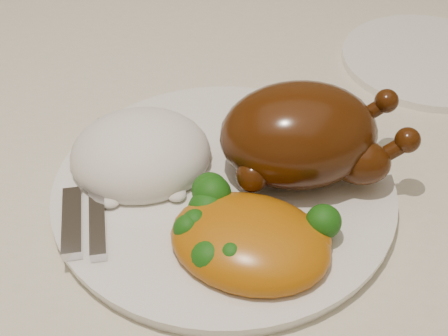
% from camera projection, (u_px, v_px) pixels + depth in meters
% --- Properties ---
extents(dining_table, '(1.60, 0.90, 0.76)m').
position_uv_depth(dining_table, '(132.00, 195.00, 0.72)').
color(dining_table, brown).
rests_on(dining_table, floor).
extents(tablecloth, '(1.73, 1.03, 0.18)m').
position_uv_depth(tablecloth, '(125.00, 147.00, 0.67)').
color(tablecloth, beige).
rests_on(tablecloth, dining_table).
extents(dinner_plate, '(0.37, 0.37, 0.01)m').
position_uv_depth(dinner_plate, '(224.00, 190.00, 0.57)').
color(dinner_plate, white).
rests_on(dinner_plate, tablecloth).
extents(side_plate, '(0.26, 0.26, 0.01)m').
position_uv_depth(side_plate, '(429.00, 59.00, 0.73)').
color(side_plate, white).
rests_on(side_plate, tablecloth).
extents(roast_chicken, '(0.19, 0.14, 0.09)m').
position_uv_depth(roast_chicken, '(303.00, 134.00, 0.55)').
color(roast_chicken, '#462107').
rests_on(roast_chicken, dinner_plate).
extents(rice_mound, '(0.16, 0.15, 0.07)m').
position_uv_depth(rice_mound, '(141.00, 155.00, 0.57)').
color(rice_mound, white).
rests_on(rice_mound, dinner_plate).
extents(mac_and_cheese, '(0.15, 0.12, 0.05)m').
position_uv_depth(mac_and_cheese, '(248.00, 236.00, 0.50)').
color(mac_and_cheese, '#B55D0B').
rests_on(mac_and_cheese, dinner_plate).
extents(cutlery, '(0.07, 0.18, 0.01)m').
position_uv_depth(cutlery, '(95.00, 200.00, 0.54)').
color(cutlery, silver).
rests_on(cutlery, dinner_plate).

